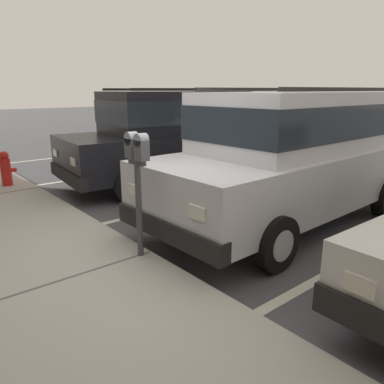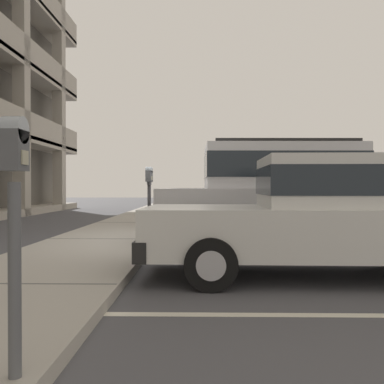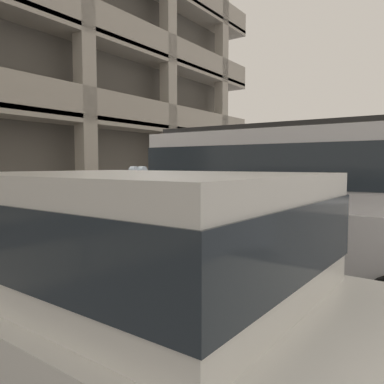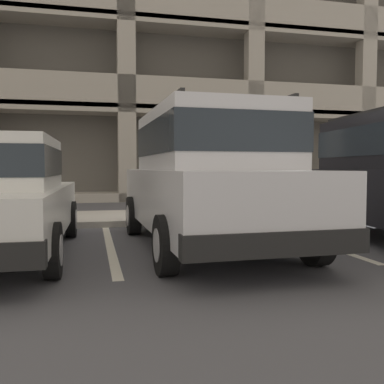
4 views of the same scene
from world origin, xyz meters
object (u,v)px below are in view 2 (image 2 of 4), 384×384
object	(u,v)px
fire_hydrant	(157,210)
parking_meter_far	(14,205)
red_sedan	(326,213)
dark_hatchback	(265,190)
silver_suv	(279,191)
parking_meter_near	(149,185)

from	to	relation	value
fire_hydrant	parking_meter_far	bearing A→B (deg)	-178.38
red_sedan	dark_hatchback	bearing A→B (deg)	-0.02
silver_suv	dark_hatchback	bearing A→B (deg)	-5.08
silver_suv	parking_meter_near	bearing A→B (deg)	84.93
silver_suv	red_sedan	size ratio (longest dim) A/B	1.07
red_sedan	parking_meter_near	distance (m)	4.02
red_sedan	dark_hatchback	size ratio (longest dim) A/B	0.91
red_sedan	dark_hatchback	world-z (taller)	dark_hatchback
red_sedan	parking_meter_near	xyz separation A→B (m)	(3.02, 2.63, 0.37)
red_sedan	fire_hydrant	world-z (taller)	red_sedan
dark_hatchback	parking_meter_near	bearing A→B (deg)	143.08
red_sedan	parking_meter_far	xyz separation A→B (m)	(-3.22, 2.62, 0.23)
parking_meter_far	dark_hatchback	bearing A→B (deg)	-16.64
silver_suv	fire_hydrant	xyz separation A→B (m)	(4.76, 2.86, -0.62)
parking_meter_far	fire_hydrant	world-z (taller)	parking_meter_far
silver_suv	parking_meter_near	world-z (taller)	silver_suv
parking_meter_near	fire_hydrant	xyz separation A→B (m)	(4.59, 0.30, -0.73)
parking_meter_near	parking_meter_far	world-z (taller)	parking_meter_near
red_sedan	fire_hydrant	size ratio (longest dim) A/B	6.45
dark_hatchback	parking_meter_far	world-z (taller)	dark_hatchback
dark_hatchback	fire_hydrant	distance (m)	3.51
parking_meter_near	red_sedan	bearing A→B (deg)	-138.89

